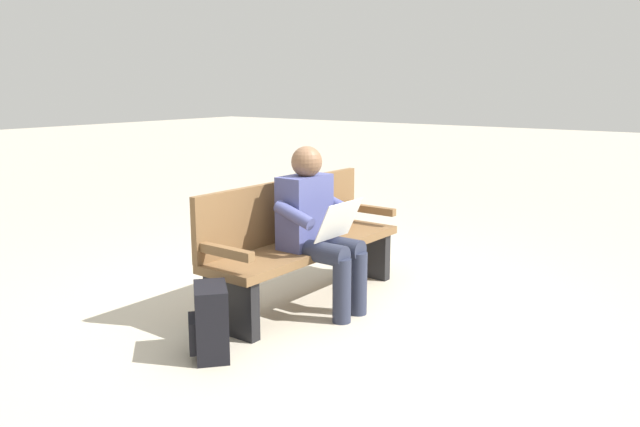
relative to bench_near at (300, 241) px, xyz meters
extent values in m
plane|color=#B7AD99|center=(0.00, 0.07, -0.46)|extent=(40.00, 40.00, 0.00)
cube|color=brown|center=(0.00, 0.07, -0.04)|extent=(1.81, 0.51, 0.06)
cube|color=brown|center=(0.00, -0.14, 0.22)|extent=(1.80, 0.08, 0.45)
cube|color=brown|center=(-0.85, 0.09, 0.11)|extent=(0.07, 0.48, 0.06)
cube|color=brown|center=(0.85, 0.05, 0.11)|extent=(0.07, 0.48, 0.06)
cube|color=black|center=(-0.80, 0.09, -0.26)|extent=(0.09, 0.43, 0.39)
cube|color=black|center=(0.80, 0.06, -0.26)|extent=(0.09, 0.43, 0.39)
cube|color=#474C84|center=(0.09, 0.12, 0.25)|extent=(0.40, 0.23, 0.52)
sphere|color=brown|center=(0.09, 0.14, 0.61)|extent=(0.22, 0.22, 0.22)
cylinder|color=#282D42|center=(0.00, 0.33, 0.01)|extent=(0.16, 0.42, 0.15)
cylinder|color=#282D42|center=(0.20, 0.33, 0.01)|extent=(0.16, 0.42, 0.15)
cylinder|color=#282D42|center=(0.00, 0.52, -0.23)|extent=(0.13, 0.13, 0.45)
cylinder|color=#282D42|center=(0.20, 0.52, -0.23)|extent=(0.13, 0.13, 0.45)
cylinder|color=#474C84|center=(-0.14, 0.22, 0.28)|extent=(0.10, 0.31, 0.18)
cylinder|color=#474C84|center=(0.34, 0.21, 0.28)|extent=(0.10, 0.31, 0.18)
cube|color=silver|center=(0.10, 0.42, 0.23)|extent=(0.40, 0.14, 0.27)
cube|color=black|center=(1.12, 0.20, -0.24)|extent=(0.35, 0.36, 0.44)
cube|color=black|center=(1.20, 0.12, -0.31)|extent=(0.17, 0.19, 0.20)
camera|label=1|loc=(3.59, 2.80, 1.14)|focal=35.32mm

